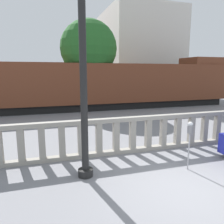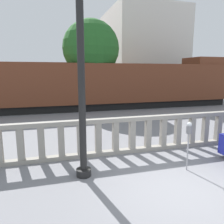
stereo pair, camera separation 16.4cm
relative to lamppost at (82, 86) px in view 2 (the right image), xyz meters
name	(u,v)px [view 2 (the right image)]	position (x,y,z in m)	size (l,w,h in m)	color
ground_plane	(184,190)	(2.24, -1.40, -2.47)	(160.00, 160.00, 0.00)	slate
balustrade	(140,134)	(2.24, 1.33, -1.83)	(12.58, 0.24, 1.29)	gray
lamppost	(82,86)	(0.00, 0.00, 0.00)	(0.41, 0.41, 5.12)	black
parking_meter	(189,132)	(2.95, -0.46, -1.32)	(0.17, 0.17, 1.44)	#99999E
train_near	(49,86)	(-0.80, 10.85, -0.68)	(29.76, 2.85, 4.02)	black
train_far	(18,78)	(-4.31, 22.52, -0.42)	(21.70, 3.15, 4.51)	black
building_block	(141,54)	(10.17, 19.82, 2.45)	(8.01, 9.11, 9.84)	beige
tree_left	(91,48)	(2.36, 11.18, 2.09)	(4.25, 4.25, 6.69)	brown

